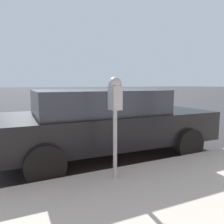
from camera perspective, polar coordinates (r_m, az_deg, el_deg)
The scene contains 3 objects.
ground_plane at distance 5.68m, azimuth -13.28°, elevation -8.64°, with size 220.00×220.00×0.00m, color #333335.
parking_meter at distance 3.12m, azimuth 0.81°, elevation 2.67°, with size 0.21×0.19×1.49m.
car_black at distance 4.70m, azimuth -1.97°, elevation -2.27°, with size 2.18×4.62×1.42m.
Camera 1 is at (-5.35, 1.11, 1.54)m, focal length 35.00 mm.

